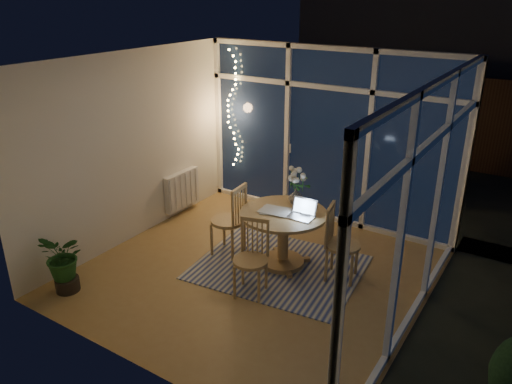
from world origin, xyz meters
TOP-DOWN VIEW (x-y plane):
  - floor at (0.00, 0.00)m, footprint 4.00×4.00m
  - ceiling at (0.00, 0.00)m, footprint 4.00×4.00m
  - wall_back at (0.00, 2.00)m, footprint 4.00×0.04m
  - wall_front at (0.00, -2.00)m, footprint 4.00×0.04m
  - wall_left at (-2.00, 0.00)m, footprint 0.04×4.00m
  - wall_right at (2.00, 0.00)m, footprint 0.04×4.00m
  - window_wall_back at (0.00, 1.96)m, footprint 4.00×0.10m
  - window_wall_right at (1.96, 0.00)m, footprint 0.10×4.00m
  - radiator at (-1.94, 0.90)m, footprint 0.10×0.70m
  - fairy_lights at (-1.65, 1.88)m, footprint 0.24×0.10m
  - garden_patio at (0.50, 5.00)m, footprint 12.00×6.00m
  - garden_fence at (0.00, 5.50)m, footprint 11.00×0.08m
  - neighbour_roof at (0.30, 8.50)m, footprint 7.00×3.00m
  - garden_shrubs at (-0.80, 3.40)m, footprint 0.90×0.90m
  - rug at (0.19, 0.27)m, footprint 2.19×1.83m
  - dining_table at (0.19, 0.37)m, footprint 1.20×1.20m
  - chair_left at (-0.57, 0.24)m, footprint 0.51×0.51m
  - chair_right at (0.96, 0.47)m, footprint 0.53×0.53m
  - chair_front at (0.21, -0.41)m, footprint 0.53×0.53m
  - laptop at (0.44, 0.34)m, footprint 0.33×0.28m
  - flower_vase at (0.19, 0.69)m, footprint 0.22×0.22m
  - bowl at (0.46, 0.48)m, footprint 0.17×0.17m
  - newspapers at (0.09, 0.32)m, footprint 0.39×0.32m
  - phone at (0.21, 0.26)m, footprint 0.12×0.06m
  - potted_plant at (-1.65, -1.53)m, footprint 0.66×0.61m

SIDE VIEW (x-z plane):
  - garden_patio at x=0.50m, z-range -0.11..-0.01m
  - floor at x=0.00m, z-range 0.00..0.00m
  - rug at x=0.19m, z-range 0.00..0.01m
  - dining_table at x=0.19m, z-range 0.00..0.75m
  - potted_plant at x=-1.65m, z-range 0.00..0.76m
  - radiator at x=-1.94m, z-range 0.11..0.69m
  - garden_shrubs at x=-0.80m, z-range 0.00..0.90m
  - chair_front at x=0.21m, z-range 0.00..0.92m
  - chair_right at x=0.96m, z-range 0.00..0.97m
  - chair_left at x=-0.57m, z-range 0.00..1.01m
  - phone at x=0.21m, z-range 0.75..0.76m
  - newspapers at x=0.09m, z-range 0.75..0.76m
  - bowl at x=0.46m, z-range 0.75..0.78m
  - flower_vase at x=0.19m, z-range 0.75..0.96m
  - laptop at x=0.44m, z-range 0.75..0.98m
  - garden_fence at x=0.00m, z-range 0.00..1.80m
  - wall_back at x=0.00m, z-range 0.00..2.60m
  - wall_front at x=0.00m, z-range 0.00..2.60m
  - wall_left at x=-2.00m, z-range 0.00..2.60m
  - wall_right at x=2.00m, z-range 0.00..2.60m
  - window_wall_back at x=0.00m, z-range 0.00..2.60m
  - window_wall_right at x=1.96m, z-range 0.00..2.60m
  - fairy_lights at x=-1.65m, z-range 0.60..2.45m
  - neighbour_roof at x=0.30m, z-range 1.10..3.30m
  - ceiling at x=0.00m, z-range 2.60..2.60m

